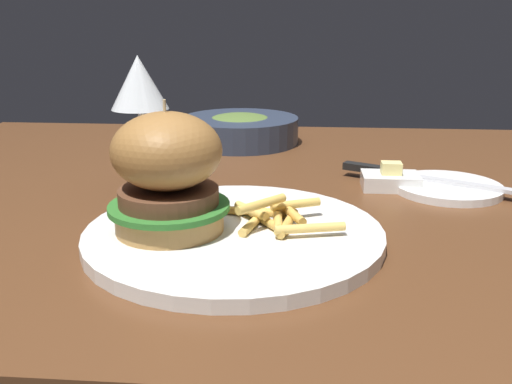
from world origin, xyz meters
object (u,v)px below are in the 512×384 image
object	(u,v)px
table_knife	(409,175)
soup_bowl	(240,129)
wine_glass	(139,89)
butter_dish	(390,180)
bread_plate	(447,187)
main_plate	(234,235)
burger_sandwich	(168,173)

from	to	relation	value
table_knife	soup_bowl	size ratio (longest dim) A/B	1.02
wine_glass	butter_dish	size ratio (longest dim) A/B	2.34
soup_bowl	wine_glass	bearing A→B (deg)	-105.84
table_knife	bread_plate	bearing A→B (deg)	-27.31
main_plate	table_knife	xyz separation A→B (m)	(0.21, 0.22, 0.01)
wine_glass	main_plate	bearing A→B (deg)	-48.49
burger_sandwich	table_knife	world-z (taller)	burger_sandwich
bread_plate	wine_glass	bearing A→B (deg)	-173.50
wine_glass	soup_bowl	bearing A→B (deg)	74.16
table_knife	soup_bowl	distance (m)	0.36
main_plate	butter_dish	bearing A→B (deg)	47.27
burger_sandwich	table_knife	xyz separation A→B (m)	(0.28, 0.23, -0.06)
butter_dish	soup_bowl	xyz separation A→B (m)	(-0.23, 0.27, 0.01)
burger_sandwich	bread_plate	distance (m)	0.39
bread_plate	butter_dish	xyz separation A→B (m)	(-0.07, 0.00, 0.01)
bread_plate	butter_dish	distance (m)	0.07
table_knife	butter_dish	world-z (taller)	butter_dish
main_plate	burger_sandwich	xyz separation A→B (m)	(-0.06, -0.01, 0.07)
butter_dish	wine_glass	bearing A→B (deg)	-171.17
burger_sandwich	soup_bowl	size ratio (longest dim) A/B	0.63
wine_glass	table_knife	world-z (taller)	wine_glass
wine_glass	bread_plate	world-z (taller)	wine_glass
main_plate	table_knife	size ratio (longest dim) A/B	1.43
main_plate	burger_sandwich	distance (m)	0.09
bread_plate	soup_bowl	xyz separation A→B (m)	(-0.30, 0.27, 0.02)
burger_sandwich	bread_plate	bearing A→B (deg)	32.48
table_knife	butter_dish	distance (m)	0.03
wine_glass	bread_plate	size ratio (longest dim) A/B	1.25
main_plate	soup_bowl	size ratio (longest dim) A/B	1.46
soup_bowl	butter_dish	bearing A→B (deg)	-49.00
butter_dish	soup_bowl	distance (m)	0.35
table_knife	wine_glass	bearing A→B (deg)	-168.86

